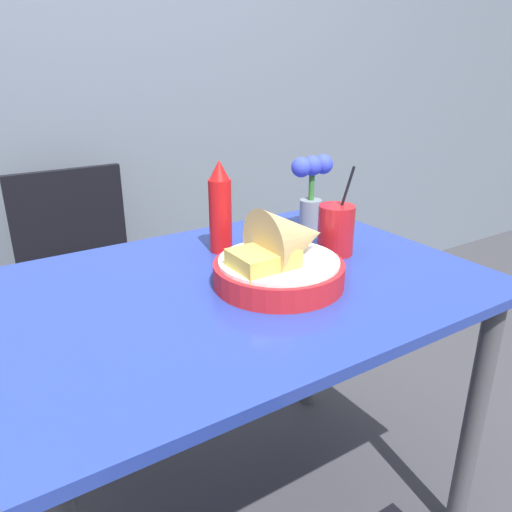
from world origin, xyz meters
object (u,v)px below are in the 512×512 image
chair_far_window (82,269)px  ketchup_bottle (220,208)px  food_basket (284,257)px  flower_vase (311,187)px  drink_cup (336,231)px

chair_far_window → ketchup_bottle: bearing=-71.7°
food_basket → flower_vase: size_ratio=1.31×
drink_cup → ketchup_bottle: bearing=143.7°
food_basket → flower_vase: 0.38m
ketchup_bottle → drink_cup: ketchup_bottle is taller
chair_far_window → food_basket: size_ratio=2.94×
chair_far_window → drink_cup: size_ratio=3.69×
food_basket → ketchup_bottle: (-0.02, 0.25, 0.05)m
food_basket → ketchup_bottle: ketchup_bottle is taller
chair_far_window → drink_cup: drink_cup is taller
food_basket → drink_cup: 0.24m
chair_far_window → drink_cup: (0.46, -0.83, 0.29)m
chair_far_window → food_basket: (0.23, -0.91, 0.29)m
food_basket → flower_vase: (0.28, 0.25, 0.07)m
ketchup_bottle → drink_cup: 0.30m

